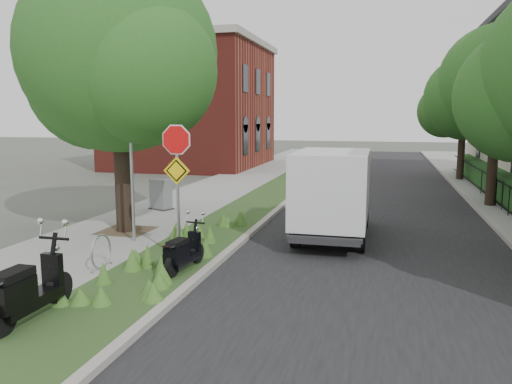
# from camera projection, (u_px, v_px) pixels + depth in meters

# --- Properties ---
(ground) EXTENTS (120.00, 120.00, 0.00)m
(ground) POSITION_uv_depth(u_px,v_px,m) (229.00, 275.00, 10.73)
(ground) COLOR #4C5147
(ground) RESTS_ON ground
(sidewalk_near) EXTENTS (3.50, 60.00, 0.12)m
(sidewalk_near) POSITION_uv_depth(u_px,v_px,m) (205.00, 195.00, 21.35)
(sidewalk_near) COLOR gray
(sidewalk_near) RESTS_ON ground
(verge) EXTENTS (2.00, 60.00, 0.12)m
(verge) POSITION_uv_depth(u_px,v_px,m) (267.00, 197.00, 20.67)
(verge) COLOR #2C4D21
(verge) RESTS_ON ground
(kerb_near) EXTENTS (0.20, 60.00, 0.13)m
(kerb_near) POSITION_uv_depth(u_px,v_px,m) (291.00, 198.00, 20.42)
(kerb_near) COLOR #9E9991
(kerb_near) RESTS_ON ground
(road) EXTENTS (7.00, 60.00, 0.01)m
(road) POSITION_uv_depth(u_px,v_px,m) (379.00, 203.00, 19.56)
(road) COLOR black
(road) RESTS_ON ground
(kerb_far) EXTENTS (0.20, 60.00, 0.13)m
(kerb_far) POSITION_uv_depth(u_px,v_px,m) (475.00, 206.00, 18.68)
(kerb_far) COLOR #9E9991
(kerb_far) RESTS_ON ground
(street_tree_main) EXTENTS (6.21, 5.54, 7.66)m
(street_tree_main) POSITION_uv_depth(u_px,v_px,m) (118.00, 65.00, 13.76)
(street_tree_main) COLOR black
(street_tree_main) RESTS_ON ground
(bare_post) EXTENTS (0.08, 0.08, 4.00)m
(bare_post) POSITION_uv_depth(u_px,v_px,m) (132.00, 166.00, 12.93)
(bare_post) COLOR #A5A8AD
(bare_post) RESTS_ON ground
(bike_hoop) EXTENTS (0.06, 0.78, 0.77)m
(bike_hoop) POSITION_uv_depth(u_px,v_px,m) (101.00, 252.00, 10.76)
(bike_hoop) COLOR #A5A8AD
(bike_hoop) RESTS_ON ground
(sign_assembly) EXTENTS (0.94, 0.08, 3.22)m
(sign_assembly) POSITION_uv_depth(u_px,v_px,m) (177.00, 164.00, 11.29)
(sign_assembly) COLOR #A5A8AD
(sign_assembly) RESTS_ON ground
(fence_far) EXTENTS (0.04, 24.00, 1.00)m
(fence_far) POSITION_uv_depth(u_px,v_px,m) (496.00, 191.00, 18.42)
(fence_far) COLOR black
(fence_far) RESTS_ON ground
(brick_building) EXTENTS (9.40, 10.40, 8.30)m
(brick_building) POSITION_uv_depth(u_px,v_px,m) (193.00, 104.00, 33.51)
(brick_building) COLOR maroon
(brick_building) RESTS_ON ground
(far_tree_b) EXTENTS (4.83, 4.31, 6.56)m
(far_tree_b) POSITION_uv_depth(u_px,v_px,m) (496.00, 89.00, 17.97)
(far_tree_b) COLOR black
(far_tree_b) RESTS_ON ground
(far_tree_c) EXTENTS (4.37, 3.89, 5.93)m
(far_tree_c) POSITION_uv_depth(u_px,v_px,m) (463.00, 105.00, 25.68)
(far_tree_c) COLOR black
(far_tree_c) RESTS_ON ground
(scooter_near) EXTENTS (0.41, 1.95, 0.93)m
(scooter_near) POSITION_uv_depth(u_px,v_px,m) (22.00, 297.00, 7.87)
(scooter_near) COLOR black
(scooter_near) RESTS_ON ground
(scooter_far) EXTENTS (0.44, 1.53, 0.73)m
(scooter_far) POSITION_uv_depth(u_px,v_px,m) (181.00, 256.00, 10.54)
(scooter_far) COLOR black
(scooter_far) RESTS_ON ground
(box_truck) EXTENTS (1.93, 4.67, 2.10)m
(box_truck) POSITION_uv_depth(u_px,v_px,m) (333.00, 190.00, 13.82)
(box_truck) COLOR #262628
(box_truck) RESTS_ON ground
(utility_cabinet) EXTENTS (0.94, 0.80, 1.07)m
(utility_cabinet) POSITION_uv_depth(u_px,v_px,m) (161.00, 195.00, 17.68)
(utility_cabinet) COLOR #262628
(utility_cabinet) RESTS_ON ground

